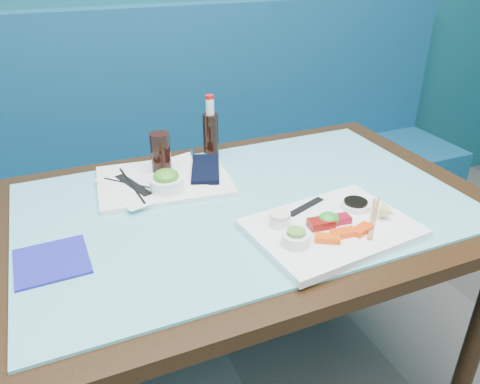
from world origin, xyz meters
name	(u,v)px	position (x,y,z in m)	size (l,w,h in m)	color
booth_bench	(172,192)	(0.00, 2.29, 0.37)	(3.00, 0.56, 1.17)	navy
dining_table	(244,230)	(0.00, 1.45, 0.67)	(1.40, 0.90, 0.75)	black
glass_top	(244,204)	(0.00, 1.45, 0.75)	(1.22, 0.76, 0.01)	#63BDC7
sashimi_plate	(332,229)	(0.14, 1.22, 0.77)	(0.40, 0.29, 0.02)	white
salmon_left	(327,238)	(0.09, 1.17, 0.79)	(0.06, 0.03, 0.01)	#FF4E0A
salmon_mid	(344,233)	(0.14, 1.17, 0.79)	(0.06, 0.03, 0.01)	#F44109
salmon_right	(362,229)	(0.19, 1.17, 0.79)	(0.06, 0.03, 0.01)	#FF3F0A
tuna_left	(321,223)	(0.11, 1.23, 0.79)	(0.06, 0.04, 0.02)	maroon
tuna_right	(340,219)	(0.17, 1.23, 0.79)	(0.05, 0.03, 0.02)	maroon
seaweed_garnish	(329,219)	(0.14, 1.23, 0.79)	(0.05, 0.05, 0.03)	#239322
ramekin_wasabi	(296,239)	(0.02, 1.19, 0.79)	(0.07, 0.07, 0.03)	white
wasabi_fill	(296,232)	(0.02, 1.19, 0.81)	(0.04, 0.04, 0.01)	#609630
ramekin_ginger	(280,221)	(0.02, 1.28, 0.79)	(0.05, 0.05, 0.02)	white
ginger_fill	(280,215)	(0.02, 1.28, 0.81)	(0.05, 0.05, 0.01)	beige
soy_dish	(355,205)	(0.25, 1.27, 0.79)	(0.08, 0.08, 0.02)	white
soy_fill	(356,202)	(0.25, 1.27, 0.80)	(0.06, 0.06, 0.01)	black
lemon_wedge	(388,212)	(0.29, 1.19, 0.80)	(0.04, 0.04, 0.03)	#D1D665
chopstick_sleeve	(306,207)	(0.13, 1.33, 0.78)	(0.13, 0.02, 0.00)	black
wooden_chopstick_a	(372,218)	(0.25, 1.21, 0.78)	(0.01, 0.01, 0.20)	#987747
wooden_chopstick_b	(375,217)	(0.26, 1.21, 0.78)	(0.01, 0.01, 0.21)	#9C7049
serving_tray	(164,181)	(-0.18, 1.66, 0.77)	(0.39, 0.29, 0.01)	white
paper_placemat	(164,178)	(-0.18, 1.66, 0.77)	(0.34, 0.24, 0.00)	white
seaweed_bowl	(167,184)	(-0.19, 1.58, 0.79)	(0.10, 0.10, 0.04)	white
seaweed_salad	(166,176)	(-0.19, 1.58, 0.82)	(0.07, 0.07, 0.04)	#3D9322
cola_glass	(161,152)	(-0.17, 1.71, 0.84)	(0.06, 0.06, 0.13)	black
navy_pouch	(206,169)	(-0.04, 1.66, 0.78)	(0.08, 0.20, 0.02)	black
fork	(193,157)	(-0.05, 1.76, 0.78)	(0.01, 0.01, 0.10)	silver
black_chopstick_a	(132,185)	(-0.28, 1.65, 0.78)	(0.01, 0.01, 0.25)	black
black_chopstick_b	(135,185)	(-0.27, 1.65, 0.78)	(0.01, 0.01, 0.21)	black
tray_sleeve	(133,185)	(-0.27, 1.65, 0.77)	(0.03, 0.17, 0.00)	black
cola_bottle_body	(211,135)	(0.03, 1.79, 0.83)	(0.05, 0.05, 0.15)	black
cola_bottle_neck	(210,107)	(0.03, 1.79, 0.93)	(0.03, 0.03, 0.05)	white
cola_bottle_cap	(210,97)	(0.03, 1.79, 0.97)	(0.03, 0.03, 0.01)	red
blue_napkin	(52,261)	(-0.52, 1.37, 0.76)	(0.16, 0.16, 0.01)	#1B1C95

